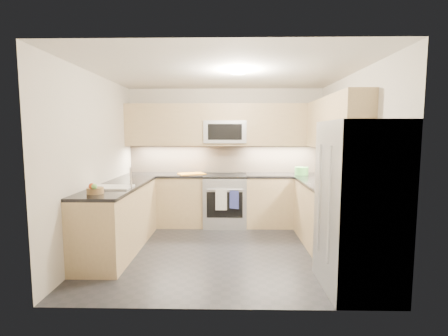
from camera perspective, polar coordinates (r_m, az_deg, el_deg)
floor at (r=4.82m, az=-0.08°, el=-14.17°), size 3.60×3.20×0.00m
ceiling at (r=4.60m, az=-0.09°, el=16.48°), size 3.60×3.20×0.02m
wall_back at (r=6.14m, az=0.22°, el=2.15°), size 3.60×0.02×2.50m
wall_front at (r=2.96m, az=-0.71°, el=-2.02°), size 3.60×0.02×2.50m
wall_left at (r=4.92m, az=-21.53°, el=0.77°), size 0.02×3.20×2.50m
wall_right at (r=4.86m, az=21.67°, el=0.70°), size 0.02×3.20×2.50m
base_cab_back_left at (r=6.07m, az=-10.22°, el=-5.63°), size 1.42×0.60×0.90m
base_cab_back_right at (r=6.03m, az=10.63°, el=-5.70°), size 1.42×0.60×0.90m
base_cab_right at (r=5.03m, az=17.48°, el=-8.23°), size 0.60×1.70×0.90m
base_cab_peninsula at (r=4.95m, az=-17.92°, el=-8.48°), size 0.60×2.00×0.90m
countertop_back_left at (r=5.99m, az=-10.31°, el=-1.22°), size 1.42×0.63×0.04m
countertop_back_right at (r=5.96m, az=10.72°, el=-1.27°), size 1.42×0.63×0.04m
countertop_right at (r=4.94m, az=17.65°, el=-2.93°), size 0.63×1.70×0.04m
countertop_peninsula at (r=4.86m, az=-18.10°, el=-3.10°), size 0.63×2.00×0.04m
upper_cab_back at (r=5.95m, az=0.20°, el=7.56°), size 3.60×0.35×0.75m
upper_cab_right at (r=5.04m, az=18.95°, el=7.52°), size 0.35×1.95×0.75m
backsplash_back at (r=6.14m, az=0.22°, el=1.63°), size 3.60×0.01×0.51m
backsplash_right at (r=5.28m, az=19.89°, el=0.56°), size 0.01×2.30×0.51m
gas_range at (r=5.93m, az=0.17°, el=-5.76°), size 0.76×0.65×0.91m
range_cooktop at (r=5.85m, az=0.17°, el=-1.34°), size 0.76×0.65×0.03m
oven_door_glass at (r=5.60m, az=0.12°, el=-6.49°), size 0.62×0.02×0.45m
oven_handle at (r=5.53m, az=0.11°, el=-3.81°), size 0.60×0.02×0.02m
microwave at (r=5.93m, az=0.19°, el=6.36°), size 0.76×0.40×0.40m
microwave_door at (r=5.72m, az=0.16°, el=6.37°), size 0.60×0.01×0.28m
refrigerator at (r=3.72m, az=22.62°, el=-6.30°), size 0.70×0.90×1.80m
fridge_handle_left at (r=3.42m, az=17.95°, el=-6.32°), size 0.02×0.02×1.20m
fridge_handle_right at (r=3.76m, az=16.37°, el=-5.17°), size 0.02×0.02×1.20m
sink_basin at (r=4.63m, az=-19.10°, el=-4.07°), size 0.52×0.38×0.16m
faucet at (r=4.52m, az=-16.09°, el=-1.65°), size 0.03×0.03×0.28m
utensil_bowl at (r=5.93m, az=13.47°, el=-0.50°), size 0.25×0.25×0.14m
cutting_board at (r=5.90m, az=-5.73°, el=-1.00°), size 0.55×0.48×0.01m
fruit_basket at (r=4.25m, az=-21.70°, el=-3.71°), size 0.22×0.22×0.07m
fruit_apple at (r=4.10m, az=-22.23°, el=-2.98°), size 0.07×0.07×0.07m
fruit_pear at (r=4.06m, az=-21.83°, el=-3.05°), size 0.07×0.07×0.07m
dish_towel_check at (r=5.55m, az=-0.50°, el=-5.57°), size 0.19×0.02×0.37m
dish_towel_blue at (r=5.54m, az=1.80°, el=-5.58°), size 0.16×0.08×0.31m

